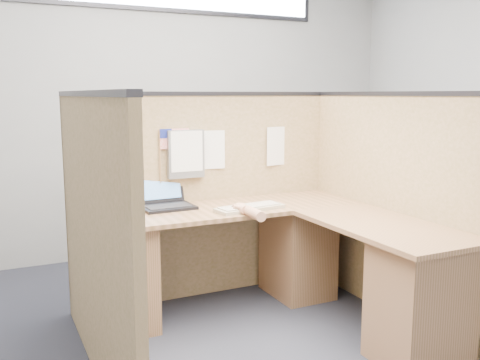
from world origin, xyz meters
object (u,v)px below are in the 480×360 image
laptop (164,198)px  mouse (240,210)px  keyboard (250,208)px

laptop → mouse: laptop is taller
mouse → keyboard: bearing=26.9°
laptop → keyboard: 0.61m
mouse → laptop: bearing=133.9°
laptop → keyboard: bearing=-38.4°
keyboard → mouse: (-0.10, -0.05, 0.01)m
laptop → mouse: bearing=-48.4°
keyboard → mouse: 0.11m
laptop → keyboard: laptop is taller
keyboard → mouse: bearing=-161.0°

